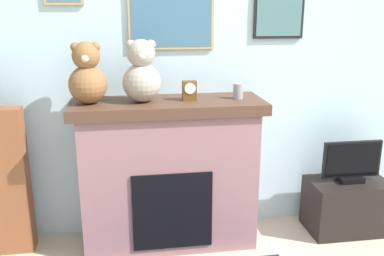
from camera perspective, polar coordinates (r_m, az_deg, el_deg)
back_wall at (r=3.47m, az=2.53°, el=7.34°), size 5.20×0.15×2.60m
fireplace at (r=3.31m, az=-3.14°, el=-6.02°), size 1.43×0.55×1.16m
tv_stand at (r=3.84m, az=20.13°, el=-9.77°), size 0.66×0.40×0.44m
television at (r=3.70m, az=20.70°, el=-4.42°), size 0.49×0.14×0.35m
candle_jar at (r=3.21m, az=6.23°, el=4.95°), size 0.07×0.07×0.11m
mantel_clock at (r=3.13m, az=-0.36°, el=5.07°), size 0.10×0.08×0.14m
teddy_bear_grey at (r=3.09m, az=-13.93°, el=6.80°), size 0.27×0.27×0.44m
teddy_bear_tan at (r=3.08m, az=-6.80°, el=7.22°), size 0.28×0.28×0.45m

